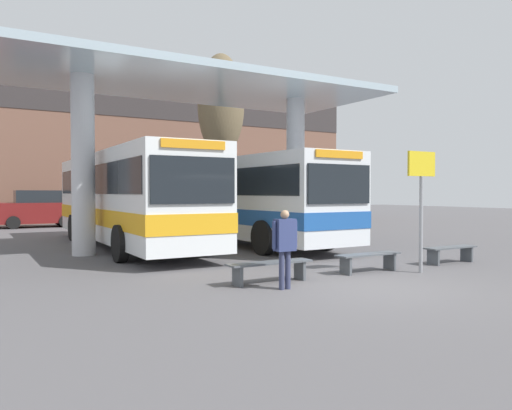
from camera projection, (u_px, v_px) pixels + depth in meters
name	position (u px, v px, depth m)	size (l,w,h in m)	color
ground_plane	(368.00, 287.00, 10.36)	(100.00, 100.00, 0.00)	#565456
townhouse_backdrop	(92.00, 140.00, 32.22)	(40.00, 0.58, 9.18)	brown
station_canopy	(201.00, 105.00, 17.47)	(13.04, 5.89, 5.85)	silver
transit_bus_left_bay	(126.00, 196.00, 17.84)	(2.82, 12.47, 3.31)	white
transit_bus_center_bay	(243.00, 197.00, 19.08)	(2.92, 11.20, 3.20)	silver
waiting_bench_near_pillar	(368.00, 258.00, 12.25)	(1.80, 0.44, 0.46)	#4C5156
waiting_bench_mid_platform	(270.00, 267.00, 10.80)	(1.99, 0.44, 0.46)	#4C5156
waiting_bench_far_platform	(450.00, 251.00, 13.79)	(1.74, 0.44, 0.46)	#4C5156
info_sign_platform	(421.00, 186.00, 12.13)	(0.90, 0.09, 2.96)	gray
pedestrian_waiting	(285.00, 241.00, 10.07)	(0.59, 0.24, 1.61)	#333856
poplar_tree_behind_left	(221.00, 106.00, 28.41)	(2.66, 2.66, 9.86)	brown
parked_car_street	(38.00, 209.00, 27.98)	(4.26, 2.05, 2.07)	maroon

